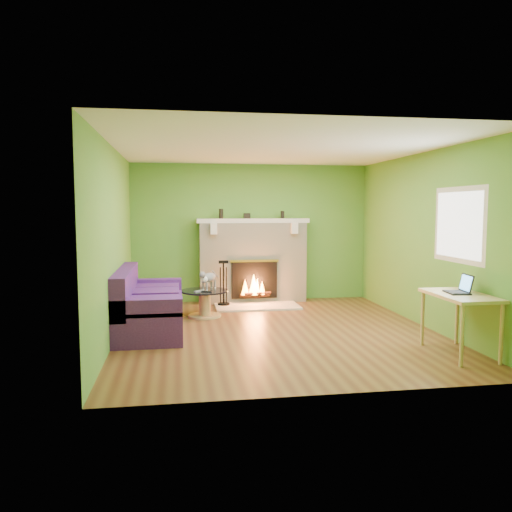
{
  "coord_description": "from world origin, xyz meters",
  "views": [
    {
      "loc": [
        -1.4,
        -6.93,
        1.76
      ],
      "look_at": [
        -0.24,
        0.4,
        1.06
      ],
      "focal_mm": 35.0,
      "sensor_mm": 36.0,
      "label": 1
    }
  ],
  "objects_px": {
    "sofa": "(146,307)",
    "desk": "(460,301)",
    "coffee_table": "(205,301)",
    "cat": "(209,280)"
  },
  "relations": [
    {
      "from": "sofa",
      "to": "desk",
      "type": "height_order",
      "value": "sofa"
    },
    {
      "from": "coffee_table",
      "to": "desk",
      "type": "bearing_deg",
      "value": -41.9
    },
    {
      "from": "coffee_table",
      "to": "desk",
      "type": "distance_m",
      "value": 3.95
    },
    {
      "from": "coffee_table",
      "to": "cat",
      "type": "distance_m",
      "value": 0.36
    },
    {
      "from": "sofa",
      "to": "coffee_table",
      "type": "bearing_deg",
      "value": 42.9
    },
    {
      "from": "coffee_table",
      "to": "cat",
      "type": "relative_size",
      "value": 1.46
    },
    {
      "from": "desk",
      "to": "cat",
      "type": "xyz_separation_m",
      "value": [
        -2.85,
        2.68,
        -0.05
      ]
    },
    {
      "from": "sofa",
      "to": "coffee_table",
      "type": "height_order",
      "value": "sofa"
    },
    {
      "from": "coffee_table",
      "to": "desk",
      "type": "height_order",
      "value": "desk"
    },
    {
      "from": "desk",
      "to": "coffee_table",
      "type": "bearing_deg",
      "value": 138.1
    }
  ]
}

